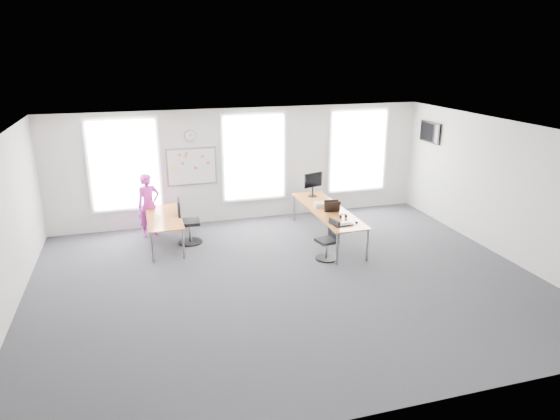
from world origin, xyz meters
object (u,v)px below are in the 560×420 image
object	(u,v)px
desk_right	(327,211)
desk_left	(164,219)
keyboard	(344,225)
monitor	(313,182)
chair_right	(329,242)
person	(149,205)
chair_left	(187,224)
headphones	(343,216)

from	to	relation	value
desk_right	desk_left	size ratio (longest dim) A/B	1.59
keyboard	desk_right	bearing A→B (deg)	79.59
desk_left	monitor	world-z (taller)	monitor
chair_right	person	distance (m)	4.55
chair_left	headphones	bearing A→B (deg)	-109.11
desk_right	keyboard	size ratio (longest dim) A/B	7.12
desk_left	monitor	bearing A→B (deg)	6.53
person	headphones	distance (m)	4.75
desk_left	monitor	size ratio (longest dim) A/B	3.11
desk_left	person	size ratio (longest dim) A/B	1.24
keyboard	headphones	size ratio (longest dim) A/B	2.61
desk_right	headphones	bearing A→B (deg)	-81.78
headphones	person	bearing A→B (deg)	151.96
headphones	chair_right	bearing A→B (deg)	-140.53
desk_right	desk_left	bearing A→B (deg)	169.90
desk_left	chair_right	distance (m)	3.87
monitor	chair_left	bearing A→B (deg)	169.49
monitor	keyboard	bearing A→B (deg)	-110.86
desk_left	chair_left	world-z (taller)	chair_left
desk_right	keyboard	xyz separation A→B (m)	(-0.08, -1.19, 0.06)
person	headphones	world-z (taller)	person
headphones	monitor	xyz separation A→B (m)	(-0.07, 1.83, 0.33)
chair_right	chair_left	world-z (taller)	chair_left
chair_left	keyboard	size ratio (longest dim) A/B	2.48
desk_right	chair_right	size ratio (longest dim) A/B	3.48
desk_right	chair_right	bearing A→B (deg)	-109.84
headphones	keyboard	bearing A→B (deg)	-111.95
chair_left	headphones	size ratio (longest dim) A/B	6.47
desk_right	desk_left	distance (m)	3.88
person	monitor	xyz separation A→B (m)	(4.15, -0.35, 0.35)
desk_left	keyboard	distance (m)	4.18
chair_left	monitor	bearing A→B (deg)	-79.44
desk_right	person	distance (m)	4.38
desk_right	headphones	distance (m)	0.72
chair_right	keyboard	bearing A→B (deg)	70.53
headphones	desk_right	bearing A→B (deg)	97.45
keyboard	monitor	world-z (taller)	monitor
person	desk_right	bearing A→B (deg)	-39.23
keyboard	headphones	bearing A→B (deg)	62.43
desk_left	chair_left	bearing A→B (deg)	-0.04
chair_right	person	xyz separation A→B (m)	(-3.71, 2.61, 0.39)
person	keyboard	world-z (taller)	person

